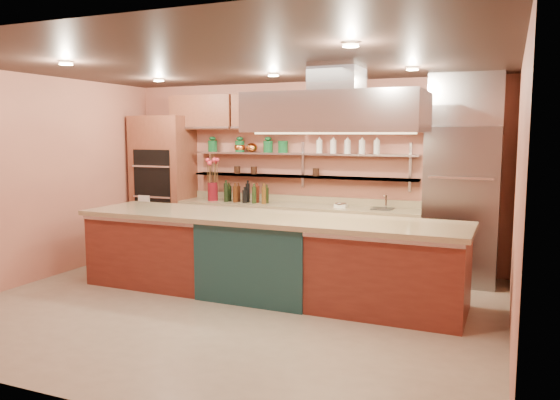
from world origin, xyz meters
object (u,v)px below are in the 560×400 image
at_px(island, 265,256).
at_px(refrigerator, 462,205).
at_px(copper_kettle, 252,148).
at_px(kitchen_scale, 341,204).
at_px(green_canister, 283,147).
at_px(flower_vase, 213,192).

bearing_deg(island, refrigerator, 36.41).
bearing_deg(copper_kettle, island, -59.82).
bearing_deg(kitchen_scale, copper_kettle, 167.82).
distance_m(copper_kettle, green_canister, 0.54).
relative_size(flower_vase, kitchen_scale, 1.73).
height_order(flower_vase, copper_kettle, copper_kettle).
bearing_deg(copper_kettle, green_canister, 0.00).
bearing_deg(refrigerator, green_canister, 175.12).
xyz_separation_m(refrigerator, green_canister, (-2.70, 0.23, 0.76)).
height_order(refrigerator, copper_kettle, refrigerator).
height_order(refrigerator, flower_vase, refrigerator).
relative_size(island, kitchen_scale, 28.09).
xyz_separation_m(kitchen_scale, copper_kettle, (-1.55, 0.22, 0.81)).
bearing_deg(refrigerator, island, -144.12).
bearing_deg(kitchen_scale, island, -111.39).
bearing_deg(refrigerator, kitchen_scale, 179.66).
xyz_separation_m(flower_vase, green_canister, (1.14, 0.22, 0.73)).
height_order(island, green_canister, green_canister).
height_order(kitchen_scale, copper_kettle, copper_kettle).
height_order(island, copper_kettle, copper_kettle).
distance_m(flower_vase, green_canister, 1.37).
height_order(kitchen_scale, green_canister, green_canister).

